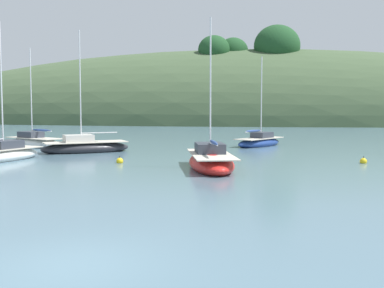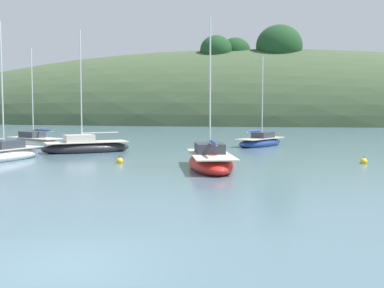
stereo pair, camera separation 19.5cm
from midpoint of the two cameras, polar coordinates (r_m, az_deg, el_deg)
ground_plane at (r=11.93m, az=-14.09°, el=-13.48°), size 400.00×400.00×0.00m
far_shoreline_hill at (r=99.79m, az=5.88°, el=2.51°), size 150.00×36.00×33.66m
sailboat_black_sloop at (r=45.39m, az=-17.75°, el=0.24°), size 6.74×5.00×8.90m
sailboat_cream_ketch at (r=38.74m, az=-12.20°, el=-0.34°), size 7.00×5.67×9.62m
sailboat_navy_dinghy at (r=28.11m, az=2.39°, el=-2.03°), size 4.02×7.59×8.94m
sailboat_red_portside at (r=43.98m, az=8.14°, el=0.25°), size 4.89×6.15×8.19m
sailboat_orange_cutter at (r=34.60m, az=-21.33°, el=-1.16°), size 4.07×6.79×9.37m
mooring_buoy_inner at (r=32.53m, az=19.64°, el=-1.94°), size 0.44×0.44×0.54m
mooring_buoy_channel at (r=31.19m, az=-8.28°, el=-1.99°), size 0.44×0.44×0.54m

